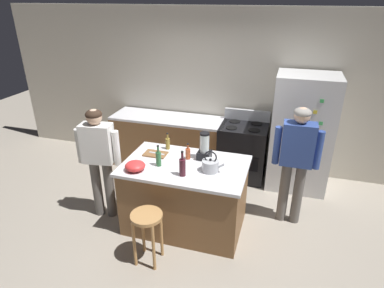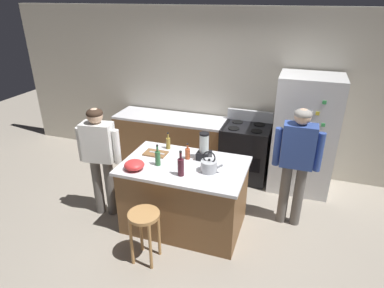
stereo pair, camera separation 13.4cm
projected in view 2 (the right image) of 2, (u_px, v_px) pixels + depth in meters
The scene contains 18 objects.
ground_plane at pixel (185, 224), 4.47m from camera, with size 14.00×14.00×0.00m, color #9E9384.
back_wall at pixel (223, 91), 5.58m from camera, with size 8.00×0.10×2.70m, color beige.
kitchen_island at pixel (185, 195), 4.28m from camera, with size 1.55×0.99×0.92m.
back_counter_run at pixel (172, 141), 5.85m from camera, with size 2.00×0.64×0.92m.
refrigerator at pixel (304, 135), 4.97m from camera, with size 0.90×0.73×1.82m.
stove_range at pixel (245, 152), 5.44m from camera, with size 0.76×0.65×1.10m.
person_by_island_left at pixel (100, 153), 4.32m from camera, with size 0.60×0.28×1.57m.
person_by_sink_right at pixel (297, 157), 4.10m from camera, with size 0.59×0.22×1.63m.
bar_stool at pixel (144, 224), 3.67m from camera, with size 0.36×0.36×0.65m.
blender_appliance at pixel (204, 148), 4.16m from camera, with size 0.17×0.17×0.36m.
bottle_olive_oil at pixel (158, 158), 4.03m from camera, with size 0.07×0.07×0.28m.
bottle_cooking_sauce at pixel (188, 153), 4.20m from camera, with size 0.06×0.06×0.22m.
bottle_vinegar at pixel (168, 143), 4.47m from camera, with size 0.06×0.06×0.24m.
bottle_wine at pixel (181, 167), 3.80m from camera, with size 0.08×0.08×0.32m.
mixing_bowl at pixel (134, 165), 3.96m from camera, with size 0.25×0.25×0.11m, color red.
tea_kettle at pixel (209, 166), 3.90m from camera, with size 0.28×0.20×0.27m.
cutting_board at pixel (156, 153), 4.35m from camera, with size 0.30×0.20×0.02m, color brown.
chef_knife at pixel (157, 153), 4.33m from camera, with size 0.22×0.03×0.01m, color #B7BABF.
Camera 2 is at (1.25, -3.38, 2.86)m, focal length 30.62 mm.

